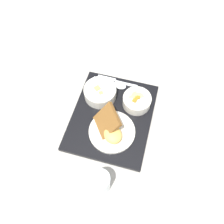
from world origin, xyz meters
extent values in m
plane|color=#ADA89E|center=(0.00, 0.00, 0.00)|extent=(4.00, 4.00, 0.00)
cube|color=black|center=(0.00, 0.00, 0.01)|extent=(0.40, 0.33, 0.02)
cylinder|color=silver|center=(-0.08, 0.09, 0.04)|extent=(0.12, 0.12, 0.05)
torus|color=silver|center=(-0.08, 0.09, 0.06)|extent=(0.12, 0.12, 0.01)
cylinder|color=#8EBC6B|center=(-0.10, 0.09, 0.06)|extent=(0.05, 0.05, 0.01)
cylinder|color=#8EBC6B|center=(-0.08, 0.09, 0.06)|extent=(0.07, 0.07, 0.02)
cylinder|color=#8EBC6B|center=(-0.09, 0.08, 0.06)|extent=(0.06, 0.06, 0.01)
cylinder|color=#8EBC6B|center=(-0.07, 0.07, 0.06)|extent=(0.06, 0.06, 0.01)
cylinder|color=#8EBC6B|center=(-0.05, 0.09, 0.06)|extent=(0.04, 0.04, 0.01)
cube|color=orange|center=(-0.06, 0.08, 0.07)|extent=(0.02, 0.02, 0.02)
cube|color=orange|center=(-0.08, 0.09, 0.06)|extent=(0.02, 0.02, 0.01)
cube|color=orange|center=(-0.08, 0.09, 0.06)|extent=(0.01, 0.01, 0.01)
cylinder|color=silver|center=(-0.08, -0.07, 0.04)|extent=(0.14, 0.14, 0.05)
torus|color=silver|center=(-0.08, -0.07, 0.06)|extent=(0.14, 0.14, 0.01)
cylinder|color=#C67F3D|center=(-0.08, -0.07, 0.05)|extent=(0.12, 0.12, 0.04)
cube|color=#E5A356|center=(-0.07, -0.06, 0.06)|extent=(0.02, 0.02, 0.01)
cube|color=#E5A356|center=(-0.09, -0.08, 0.06)|extent=(0.03, 0.03, 0.02)
cylinder|color=silver|center=(0.07, 0.02, 0.02)|extent=(0.18, 0.18, 0.01)
ellipsoid|color=#EAB756|center=(0.10, 0.03, 0.05)|extent=(0.10, 0.10, 0.04)
cube|color=brown|center=(0.05, -0.01, 0.06)|extent=(0.14, 0.13, 0.09)
cube|color=silver|center=(-0.17, 0.02, 0.02)|extent=(0.02, 0.10, 0.00)
cube|color=silver|center=(-0.17, -0.07, 0.02)|extent=(0.02, 0.08, 0.01)
ellipsoid|color=silver|center=(-0.15, 0.00, 0.02)|extent=(0.04, 0.06, 0.01)
cube|color=silver|center=(-0.16, -0.07, 0.02)|extent=(0.02, 0.10, 0.01)
cylinder|color=silver|center=(0.28, 0.03, 0.05)|extent=(0.07, 0.07, 0.10)
cylinder|color=silver|center=(0.28, 0.03, 0.03)|extent=(0.06, 0.06, 0.06)
camera|label=1|loc=(0.46, 0.11, 0.88)|focal=38.00mm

